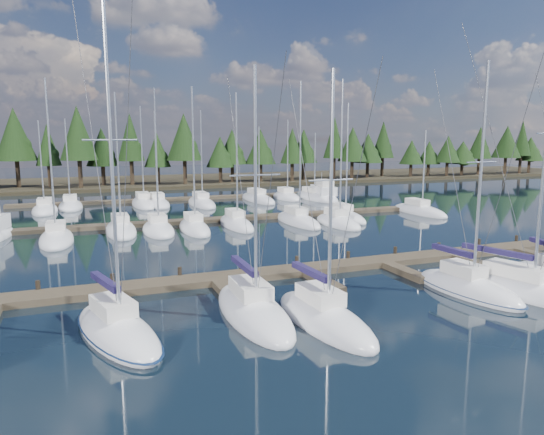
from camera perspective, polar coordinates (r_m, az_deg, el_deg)
name	(u,v)px	position (r m, az deg, el deg)	size (l,w,h in m)	color
ground	(246,239)	(43.35, -3.05, -2.50)	(260.00, 260.00, 0.00)	black
far_shore	(153,182)	(101.55, -13.78, 4.12)	(220.00, 30.00, 0.60)	#2C2618
main_dock	(307,272)	(31.87, 4.16, -6.42)	(44.00, 6.13, 0.90)	#483E2D
back_docks	(198,208)	(61.96, -8.75, 1.12)	(50.00, 21.80, 0.40)	#483E2D
front_sailboat_1	(117,330)	(23.30, -17.76, -12.51)	(4.75, 8.40, 15.86)	white
front_sailboat_2	(253,311)	(24.66, -2.24, -10.92)	(2.88, 8.77, 12.90)	white
front_sailboat_3	(324,318)	(23.83, 6.09, -11.68)	(3.09, 8.10, 12.61)	white
front_sailboat_4	(467,288)	(30.31, 21.98, -7.71)	(3.25, 7.78, 13.68)	white
front_sailboat_5	(523,290)	(31.19, 27.41, -7.60)	(5.15, 10.57, 16.46)	white
back_sailboat_rows	(211,212)	(57.97, -7.20, 0.66)	(48.81, 32.27, 16.14)	white
motor_yacht_right	(323,196)	(71.79, 6.08, 2.52)	(4.70, 10.04, 4.83)	white
tree_line	(143,146)	(91.10, -14.99, 8.11)	(186.15, 12.13, 13.84)	black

